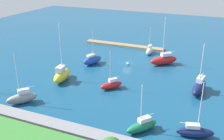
% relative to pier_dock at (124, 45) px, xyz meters
% --- Properties ---
extents(water, '(160.00, 160.00, 0.00)m').
position_rel_pier_dock_xyz_m(water, '(-6.23, 14.12, -0.27)').
color(water, navy).
rests_on(water, ground).
extents(pier_dock, '(26.76, 2.59, 0.55)m').
position_rel_pier_dock_xyz_m(pier_dock, '(0.00, 0.00, 0.00)').
color(pier_dock, '#997A56').
rests_on(pier_dock, ground).
extents(breakwater, '(67.79, 2.59, 1.37)m').
position_rel_pier_dock_xyz_m(breakwater, '(-6.23, 48.95, 0.41)').
color(breakwater, gray).
rests_on(breakwater, ground).
extents(sailboat_red_near_pier, '(7.33, 6.96, 12.85)m').
position_rel_pier_dock_xyz_m(sailboat_red_near_pier, '(-16.03, 11.89, 1.10)').
color(sailboat_red_near_pier, red).
rests_on(sailboat_red_near_pier, water).
extents(sailboat_gray_west_end, '(5.05, 5.62, 10.25)m').
position_rel_pier_dock_xyz_m(sailboat_gray_west_end, '(4.52, 43.89, 0.92)').
color(sailboat_gray_west_end, gray).
rests_on(sailboat_gray_west_end, water).
extents(sailboat_navy_east_end, '(3.12, 7.71, 10.78)m').
position_rel_pier_dock_xyz_m(sailboat_navy_east_end, '(-26.65, 25.55, 1.10)').
color(sailboat_navy_east_end, '#141E4C').
rests_on(sailboat_navy_east_end, water).
extents(sailboat_white_outer_mooring, '(1.84, 5.02, 8.28)m').
position_rel_pier_dock_xyz_m(sailboat_white_outer_mooring, '(-10.01, 4.69, 0.80)').
color(sailboat_white_outer_mooring, white).
rests_on(sailboat_white_outer_mooring, water).
extents(sailboat_yellow_lone_south, '(3.50, 7.33, 13.43)m').
position_rel_pier_dock_xyz_m(sailboat_yellow_lone_south, '(3.30, 31.75, 1.22)').
color(sailboat_yellow_lone_south, yellow).
rests_on(sailboat_yellow_lone_south, water).
extents(sailboat_blue_inner_mooring, '(4.27, 6.32, 9.72)m').
position_rel_pier_dock_xyz_m(sailboat_blue_inner_mooring, '(1.77, 19.26, 0.99)').
color(sailboat_blue_inner_mooring, '#2347B2').
rests_on(sailboat_blue_inner_mooring, water).
extents(sailboat_green_lone_north, '(4.89, 5.76, 8.37)m').
position_rel_pier_dock_xyz_m(sailboat_green_lone_north, '(-19.74, 43.59, 0.70)').
color(sailboat_green_lone_north, '#19724C').
rests_on(sailboat_green_lone_north, water).
extents(sailboat_red_mid_basin, '(4.45, 5.04, 8.74)m').
position_rel_pier_dock_xyz_m(sailboat_red_mid_basin, '(-8.93, 31.08, 0.68)').
color(sailboat_red_mid_basin, red).
rests_on(sailboat_red_mid_basin, water).
extents(sailboat_navy_by_breakwater, '(6.08, 3.28, 9.47)m').
position_rel_pier_dock_xyz_m(sailboat_navy_by_breakwater, '(-27.84, 41.85, 0.69)').
color(sailboat_navy_by_breakwater, '#141E4C').
rests_on(sailboat_navy_by_breakwater, water).
extents(mooring_buoy_white, '(0.73, 0.73, 0.73)m').
position_rel_pier_dock_xyz_m(mooring_buoy_white, '(-7.23, 15.97, 0.09)').
color(mooring_buoy_white, white).
rests_on(mooring_buoy_white, water).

